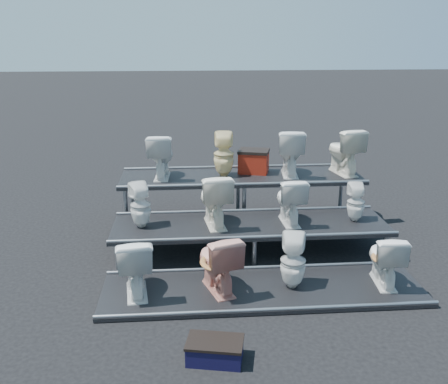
{
  "coord_description": "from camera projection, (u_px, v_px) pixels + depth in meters",
  "views": [
    {
      "loc": [
        -0.98,
        -7.1,
        3.24
      ],
      "look_at": [
        -0.4,
        0.1,
        0.95
      ],
      "focal_mm": 40.0,
      "sensor_mm": 36.0,
      "label": 1
    }
  ],
  "objects": [
    {
      "name": "toilet_2",
      "position": [
        293.0,
        261.0,
        6.47
      ],
      "size": [
        0.39,
        0.4,
        0.73
      ],
      "primitive_type": "imported",
      "rotation": [
        0.0,
        0.0,
        2.93
      ],
      "color": "silver",
      "rests_on": "tier_front"
    },
    {
      "name": "tier_mid",
      "position": [
        250.0,
        237.0,
        7.73
      ],
      "size": [
        4.2,
        1.2,
        0.46
      ],
      "primitive_type": "cube",
      "color": "black",
      "rests_on": "ground"
    },
    {
      "name": "toilet_11",
      "position": [
        344.0,
        151.0,
        8.79
      ],
      "size": [
        0.6,
        0.88,
        0.82
      ],
      "primitive_type": "imported",
      "rotation": [
        0.0,
        0.0,
        3.32
      ],
      "color": "white",
      "rests_on": "tier_back"
    },
    {
      "name": "toilet_0",
      "position": [
        135.0,
        265.0,
        6.3
      ],
      "size": [
        0.53,
        0.82,
        0.79
      ],
      "primitive_type": "imported",
      "rotation": [
        0.0,
        0.0,
        3.26
      ],
      "color": "silver",
      "rests_on": "tier_front"
    },
    {
      "name": "ground",
      "position": [
        250.0,
        251.0,
        7.8
      ],
      "size": [
        80.0,
        80.0,
        0.0
      ],
      "primitive_type": "plane",
      "color": "black",
      "rests_on": "ground"
    },
    {
      "name": "toilet_7",
      "position": [
        356.0,
        202.0,
        7.7
      ],
      "size": [
        0.3,
        0.3,
        0.6
      ],
      "primitive_type": "imported",
      "rotation": [
        0.0,
        0.0,
        3.03
      ],
      "color": "silver",
      "rests_on": "tier_mid"
    },
    {
      "name": "toilet_1",
      "position": [
        218.0,
        262.0,
        6.39
      ],
      "size": [
        0.65,
        0.87,
        0.79
      ],
      "primitive_type": "imported",
      "rotation": [
        0.0,
        0.0,
        3.45
      ],
      "color": "tan",
      "rests_on": "tier_front"
    },
    {
      "name": "toilet_8",
      "position": [
        161.0,
        156.0,
        8.55
      ],
      "size": [
        0.47,
        0.78,
        0.77
      ],
      "primitive_type": "imported",
      "rotation": [
        0.0,
        0.0,
        3.09
      ],
      "color": "silver",
      "rests_on": "tier_back"
    },
    {
      "name": "toilet_3",
      "position": [
        385.0,
        258.0,
        6.57
      ],
      "size": [
        0.46,
        0.74,
        0.72
      ],
      "primitive_type": "imported",
      "rotation": [
        0.0,
        0.0,
        3.05
      ],
      "color": "silver",
      "rests_on": "tier_front"
    },
    {
      "name": "tier_back",
      "position": [
        241.0,
        199.0,
        8.91
      ],
      "size": [
        4.2,
        1.2,
        0.86
      ],
      "primitive_type": "cube",
      "color": "black",
      "rests_on": "ground"
    },
    {
      "name": "toilet_10",
      "position": [
        290.0,
        152.0,
        8.72
      ],
      "size": [
        0.55,
        0.85,
        0.82
      ],
      "primitive_type": "imported",
      "rotation": [
        0.0,
        0.0,
        3.03
      ],
      "color": "silver",
      "rests_on": "tier_back"
    },
    {
      "name": "toilet_9",
      "position": [
        224.0,
        154.0,
        8.64
      ],
      "size": [
        0.37,
        0.38,
        0.77
      ],
      "primitive_type": "imported",
      "rotation": [
        0.0,
        0.0,
        3.07
      ],
      "color": "beige",
      "rests_on": "tier_back"
    },
    {
      "name": "toilet_5",
      "position": [
        214.0,
        199.0,
        7.5
      ],
      "size": [
        0.55,
        0.85,
        0.82
      ],
      "primitive_type": "imported",
      "rotation": [
        0.0,
        0.0,
        3.26
      ],
      "color": "white",
      "rests_on": "tier_mid"
    },
    {
      "name": "step_stool",
      "position": [
        215.0,
        352.0,
        5.16
      ],
      "size": [
        0.62,
        0.45,
        0.2
      ],
      "primitive_type": "cube",
      "rotation": [
        0.0,
        0.0,
        -0.2
      ],
      "color": "black",
      "rests_on": "ground"
    },
    {
      "name": "toilet_6",
      "position": [
        290.0,
        200.0,
        7.6
      ],
      "size": [
        0.43,
        0.73,
        0.73
      ],
      "primitive_type": "imported",
      "rotation": [
        0.0,
        0.0,
        3.18
      ],
      "color": "silver",
      "rests_on": "tier_mid"
    },
    {
      "name": "red_crate",
      "position": [
        254.0,
        162.0,
        8.93
      ],
      "size": [
        0.6,
        0.53,
        0.36
      ],
      "primitive_type": "cube",
      "rotation": [
        0.0,
        0.0,
        -0.28
      ],
      "color": "maroon",
      "rests_on": "tier_back"
    },
    {
      "name": "tier_front",
      "position": [
        263.0,
        290.0,
        6.56
      ],
      "size": [
        4.2,
        1.2,
        0.06
      ],
      "primitive_type": "cube",
      "color": "black",
      "rests_on": "ground"
    },
    {
      "name": "toilet_4",
      "position": [
        140.0,
        205.0,
        7.43
      ],
      "size": [
        0.39,
        0.39,
        0.68
      ],
      "primitive_type": "imported",
      "rotation": [
        0.0,
        0.0,
        3.47
      ],
      "color": "silver",
      "rests_on": "tier_mid"
    }
  ]
}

